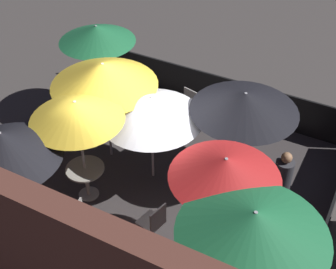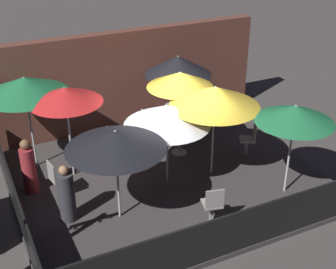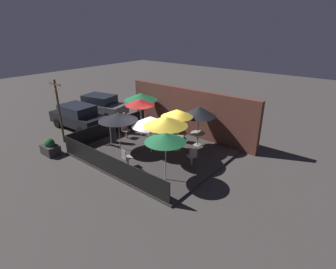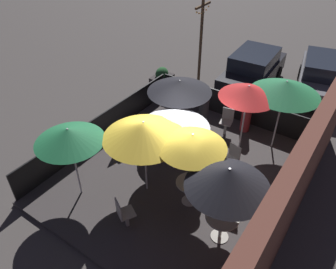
{
  "view_description": "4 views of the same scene",
  "coord_description": "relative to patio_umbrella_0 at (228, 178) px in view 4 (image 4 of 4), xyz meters",
  "views": [
    {
      "loc": [
        -3.65,
        5.98,
        7.1
      ],
      "look_at": [
        -0.24,
        -0.45,
        1.12
      ],
      "focal_mm": 50.0,
      "sensor_mm": 36.0,
      "label": 1
    },
    {
      "loc": [
        -4.2,
        -8.9,
        6.5
      ],
      "look_at": [
        0.3,
        0.47,
        1.02
      ],
      "focal_mm": 50.0,
      "sensor_mm": 36.0,
      "label": 2
    },
    {
      "loc": [
        8.68,
        -9.47,
        6.44
      ],
      "look_at": [
        0.89,
        0.13,
        1.3
      ],
      "focal_mm": 28.0,
      "sensor_mm": 36.0,
      "label": 3
    },
    {
      "loc": [
        6.24,
        3.9,
        7.02
      ],
      "look_at": [
        -0.06,
        -0.41,
        1.29
      ],
      "focal_mm": 35.0,
      "sensor_mm": 36.0,
      "label": 4
    }
  ],
  "objects": [
    {
      "name": "patio_chair_1",
      "position": [
        1.08,
        -2.14,
        -1.51
      ],
      "size": [
        0.54,
        0.54,
        0.93
      ],
      "rotation": [
        0.0,
        0.0,
        2.63
      ],
      "color": "gray",
      "rests_on": "patio_deck"
    },
    {
      "name": "patio_umbrella_4",
      "position": [
        -3.45,
        -1.05,
        0.14
      ],
      "size": [
        1.74,
        1.74,
        2.35
      ],
      "color": "#B2B2B7",
      "rests_on": "patio_deck"
    },
    {
      "name": "patio_deck",
      "position": [
        -1.42,
        -2.15,
        -2.09
      ],
      "size": [
        7.3,
        6.16,
        0.12
      ],
      "color": "#383333",
      "rests_on": "ground_plane"
    },
    {
      "name": "patron_1",
      "position": [
        -4.54,
        -1.35,
        -1.39
      ],
      "size": [
        0.46,
        0.46,
        1.38
      ],
      "rotation": [
        0.0,
        0.0,
        3.68
      ],
      "color": "maroon",
      "rests_on": "patio_deck"
    },
    {
      "name": "patio_umbrella_1",
      "position": [
        -0.56,
        -1.23,
        0.09
      ],
      "size": [
        1.71,
        1.71,
        2.32
      ],
      "color": "#B2B2B7",
      "rests_on": "patio_deck"
    },
    {
      "name": "fence_front",
      "position": [
        -1.42,
        -5.18,
        -1.55
      ],
      "size": [
        7.1,
        0.05,
        0.95
      ],
      "color": "black",
      "rests_on": "patio_deck"
    },
    {
      "name": "patio_chair_0",
      "position": [
        -1.0,
        -0.21,
        -1.52
      ],
      "size": [
        0.47,
        0.47,
        0.93
      ],
      "rotation": [
        0.0,
        0.0,
        0.21
      ],
      "color": "gray",
      "rests_on": "patio_deck"
    },
    {
      "name": "building_wall",
      "position": [
        -1.42,
        1.16,
        -0.66
      ],
      "size": [
        8.9,
        0.36,
        2.97
      ],
      "color": "brown",
      "rests_on": "ground_plane"
    },
    {
      "name": "parked_car_0",
      "position": [
        -7.87,
        -2.52,
        -1.3
      ],
      "size": [
        4.19,
        1.95,
        1.62
      ],
      "rotation": [
        0.0,
        0.0,
        0.05
      ],
      "color": "black",
      "rests_on": "ground_plane"
    },
    {
      "name": "patio_umbrella_3",
      "position": [
        -0.29,
        -2.48,
        0.07
      ],
      "size": [
        2.15,
        2.15,
        2.34
      ],
      "color": "#B2B2B7",
      "rests_on": "patio_deck"
    },
    {
      "name": "patio_chair_3",
      "position": [
        -1.3,
        -4.24,
        -1.52
      ],
      "size": [
        0.48,
        0.48,
        0.93
      ],
      "rotation": [
        0.0,
        0.0,
        1.33
      ],
      "color": "gray",
      "rests_on": "patio_deck"
    },
    {
      "name": "fence_side_left",
      "position": [
        -5.02,
        -2.15,
        -1.55
      ],
      "size": [
        0.05,
        5.96,
        0.95
      ],
      "color": "black",
      "rests_on": "patio_deck"
    },
    {
      "name": "parked_car_1",
      "position": [
        -8.91,
        0.08,
        -1.3
      ],
      "size": [
        4.42,
        2.53,
        1.62
      ],
      "rotation": [
        0.0,
        0.0,
        0.21
      ],
      "color": "#5B5B60",
      "rests_on": "ground_plane"
    },
    {
      "name": "patio_umbrella_5",
      "position": [
        -4.2,
        -0.21,
        0.19
      ],
      "size": [
        2.1,
        2.1,
        2.43
      ],
      "color": "#B2B2B7",
      "rests_on": "patio_deck"
    },
    {
      "name": "patron_0",
      "position": [
        -4.02,
        -2.76,
        -1.42
      ],
      "size": [
        0.49,
        0.49,
        1.35
      ],
      "rotation": [
        0.0,
        0.0,
        0.57
      ],
      "color": "#333338",
      "rests_on": "patio_deck"
    },
    {
      "name": "planter_box",
      "position": [
        -5.67,
        -5.74,
        -1.75
      ],
      "size": [
        0.99,
        0.69,
        0.92
      ],
      "color": "#332D2D",
      "rests_on": "ground_plane"
    },
    {
      "name": "patio_umbrella_7",
      "position": [
        -2.99,
        -3.15,
        -0.12
      ],
      "size": [
        2.08,
        2.08,
        2.11
      ],
      "color": "#B2B2B7",
      "rests_on": "patio_deck"
    },
    {
      "name": "patio_umbrella_2",
      "position": [
        0.88,
        -3.93,
        0.0
      ],
      "size": [
        1.77,
        1.77,
        2.23
      ],
      "color": "#B2B2B7",
      "rests_on": "patio_deck"
    },
    {
      "name": "patio_chair_2",
      "position": [
        -4.01,
        -1.84,
        -1.51
      ],
      "size": [
        0.46,
        0.46,
        0.94
      ],
      "rotation": [
        0.0,
        0.0,
        0.18
      ],
      "color": "gray",
      "rests_on": "patio_deck"
    },
    {
      "name": "light_post",
      "position": [
        -6.57,
        -4.43,
        -0.05
      ],
      "size": [
        1.1,
        0.12,
        3.74
      ],
      "color": "brown",
      "rests_on": "ground_plane"
    },
    {
      "name": "patio_chair_4",
      "position": [
        -2.3,
        -0.83,
        -1.51
      ],
      "size": [
        0.48,
        0.48,
        0.94
      ],
      "rotation": [
        0.0,
        0.0,
        -0.22
      ],
      "color": "gray",
      "rests_on": "patio_deck"
    },
    {
      "name": "patio_umbrella_0",
      "position": [
        0.0,
        0.0,
        0.0
      ],
      "size": [
        1.89,
        1.89,
        2.29
      ],
      "color": "#B2B2B7",
      "rests_on": "patio_deck"
    },
    {
      "name": "patio_umbrella_6",
      "position": [
        -1.45,
        -2.32,
        -0.24
      ],
      "size": [
        2.03,
        2.03,
        2.03
      ],
      "color": "#B2B2B7",
      "rests_on": "patio_deck"
    },
    {
      "name": "dining_table_0",
      "position": [
        -0.0,
        -0.0,
        -1.43
      ],
      "size": [
        0.81,
        0.81,
        0.77
      ],
      "color": "#9E998E",
      "rests_on": "patio_deck"
    },
    {
      "name": "dining_table_1",
      "position": [
        -0.56,
        -1.23,
        -1.45
      ],
      "size": [
        0.75,
        0.75,
        0.74
      ],
      "color": "#9E998E",
      "rests_on": "patio_deck"
    },
    {
      "name": "ground_plane",
      "position": [
        -1.42,
        -2.15,
        -2.15
      ],
      "size": [
        60.0,
        60.0,
        0.0
      ],
      "primitive_type": "plane",
      "color": "#423D3A"
    }
  ]
}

